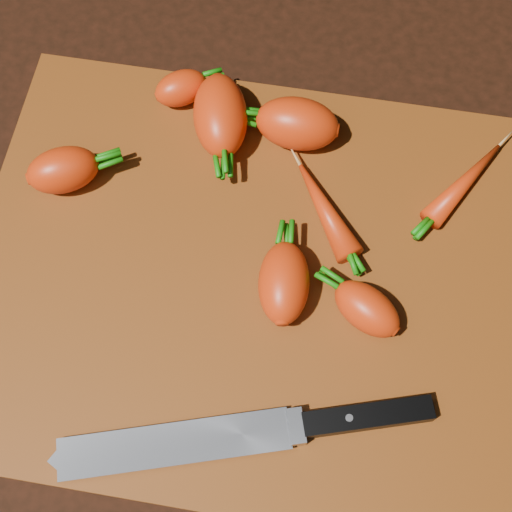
# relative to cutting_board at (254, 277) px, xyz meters

# --- Properties ---
(ground) EXTENTS (2.00, 2.00, 0.01)m
(ground) POSITION_rel_cutting_board_xyz_m (0.00, 0.00, -0.01)
(ground) COLOR black
(cutting_board) EXTENTS (0.50, 0.40, 0.01)m
(cutting_board) POSITION_rel_cutting_board_xyz_m (0.00, 0.00, 0.00)
(cutting_board) COLOR #6C340F
(cutting_board) RESTS_ON ground
(carrot_0) EXTENTS (0.08, 0.07, 0.04)m
(carrot_0) POSITION_rel_cutting_board_xyz_m (-0.18, 0.06, 0.03)
(carrot_0) COLOR red
(carrot_0) RESTS_ON cutting_board
(carrot_1) EXTENTS (0.07, 0.10, 0.05)m
(carrot_1) POSITION_rel_cutting_board_xyz_m (-0.06, 0.14, 0.03)
(carrot_1) COLOR red
(carrot_1) RESTS_ON cutting_board
(carrot_2) EXTENTS (0.05, 0.08, 0.04)m
(carrot_2) POSITION_rel_cutting_board_xyz_m (0.03, -0.01, 0.03)
(carrot_2) COLOR red
(carrot_2) RESTS_ON cutting_board
(carrot_3) EXTENTS (0.08, 0.05, 0.05)m
(carrot_3) POSITION_rel_cutting_board_xyz_m (0.02, 0.14, 0.03)
(carrot_3) COLOR red
(carrot_3) RESTS_ON cutting_board
(carrot_4) EXTENTS (0.06, 0.06, 0.03)m
(carrot_4) POSITION_rel_cutting_board_xyz_m (-0.10, 0.17, 0.02)
(carrot_4) COLOR red
(carrot_4) RESTS_ON cutting_board
(carrot_5) EXTENTS (0.07, 0.06, 0.04)m
(carrot_5) POSITION_rel_cutting_board_xyz_m (0.10, -0.02, 0.02)
(carrot_5) COLOR red
(carrot_5) RESTS_ON cutting_board
(carrot_6) EXTENTS (0.08, 0.10, 0.02)m
(carrot_6) POSITION_rel_cutting_board_xyz_m (0.17, 0.12, 0.02)
(carrot_6) COLOR red
(carrot_6) RESTS_ON cutting_board
(carrot_7) EXTENTS (0.08, 0.10, 0.03)m
(carrot_7) POSITION_rel_cutting_board_xyz_m (0.05, 0.07, 0.02)
(carrot_7) COLOR red
(carrot_7) RESTS_ON cutting_board
(knife) EXTENTS (0.29, 0.11, 0.02)m
(knife) POSITION_rel_cutting_board_xyz_m (-0.02, -0.15, 0.01)
(knife) COLOR gray
(knife) RESTS_ON cutting_board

